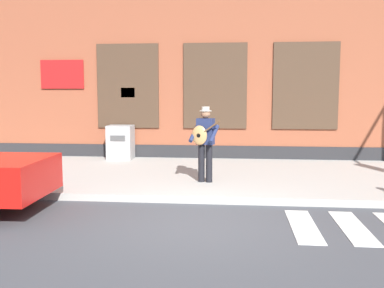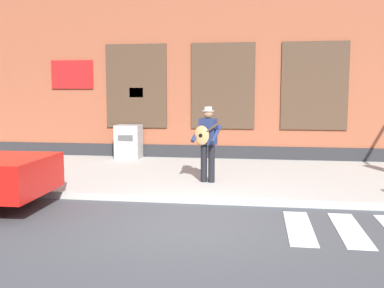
{
  "view_description": "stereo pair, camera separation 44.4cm",
  "coord_description": "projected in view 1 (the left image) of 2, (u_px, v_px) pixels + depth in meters",
  "views": [
    {
      "loc": [
        0.67,
        -7.28,
        2.23
      ],
      "look_at": [
        -0.23,
        1.72,
        1.17
      ],
      "focal_mm": 42.0,
      "sensor_mm": 36.0,
      "label": 1
    },
    {
      "loc": [
        1.11,
        -7.23,
        2.23
      ],
      "look_at": [
        -0.23,
        1.72,
        1.17
      ],
      "focal_mm": 42.0,
      "sensor_mm": 36.0,
      "label": 2
    }
  ],
  "objects": [
    {
      "name": "ground_plane",
      "position": [
        195.0,
        225.0,
        7.52
      ],
      "size": [
        160.0,
        160.0,
        0.0
      ],
      "primitive_type": "plane",
      "color": "#424449"
    },
    {
      "name": "sidewalk",
      "position": [
        210.0,
        176.0,
        11.5
      ],
      "size": [
        28.0,
        5.22,
        0.15
      ],
      "color": "#ADAAA3",
      "rests_on": "ground"
    },
    {
      "name": "utility_box",
      "position": [
        121.0,
        142.0,
        13.84
      ],
      "size": [
        0.76,
        0.67,
        1.04
      ],
      "color": "#9E9E9E",
      "rests_on": "sidewalk"
    },
    {
      "name": "busker",
      "position": [
        205.0,
        139.0,
        10.23
      ],
      "size": [
        0.72,
        0.65,
        1.73
      ],
      "color": "black",
      "rests_on": "sidewalk"
    },
    {
      "name": "building_backdrop",
      "position": [
        218.0,
        19.0,
        15.5
      ],
      "size": [
        28.0,
        4.06,
        9.49
      ],
      "color": "brown",
      "rests_on": "ground"
    }
  ]
}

